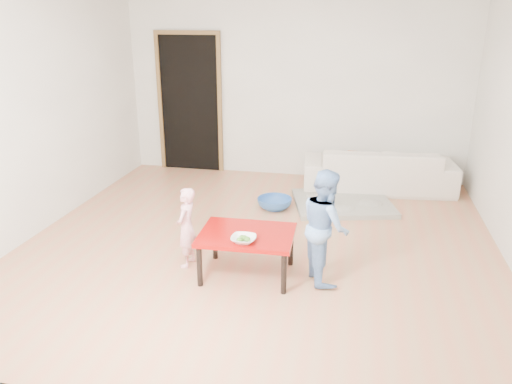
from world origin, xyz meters
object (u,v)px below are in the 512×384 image
(sofa, at_px, (378,169))
(basin, at_px, (275,203))
(bowl, at_px, (244,239))
(child_blue, at_px, (325,226))
(red_table, at_px, (247,254))
(child_pink, at_px, (186,228))

(sofa, relative_size, basin, 4.65)
(bowl, bearing_deg, child_blue, 22.32)
(red_table, bearing_deg, sofa, 65.81)
(red_table, relative_size, basin, 1.97)
(child_pink, relative_size, child_blue, 0.75)
(sofa, height_order, child_blue, child_blue)
(child_blue, relative_size, basin, 2.41)
(child_pink, bearing_deg, bowl, 69.76)
(sofa, bearing_deg, child_pink, 49.92)
(bowl, height_order, child_blue, child_blue)
(bowl, bearing_deg, child_pink, 156.65)
(child_pink, distance_m, basin, 1.79)
(red_table, height_order, bowl, bowl)
(bowl, distance_m, child_blue, 0.75)
(basin, bearing_deg, bowl, -88.31)
(sofa, height_order, child_pink, child_pink)
(child_blue, bearing_deg, red_table, 75.02)
(red_table, bearing_deg, child_pink, 173.22)
(red_table, height_order, child_blue, child_blue)
(red_table, xyz_separation_m, child_pink, (-0.61, 0.07, 0.18))
(sofa, xyz_separation_m, basin, (-1.28, -1.03, -0.23))
(basin, bearing_deg, child_pink, -108.96)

